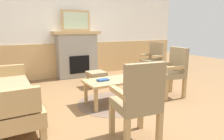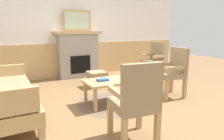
% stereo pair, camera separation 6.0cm
% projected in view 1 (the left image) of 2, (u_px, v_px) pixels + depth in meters
% --- Properties ---
extents(ground_plane, '(14.00, 14.00, 0.00)m').
position_uv_depth(ground_plane, '(121.00, 102.00, 3.66)').
color(ground_plane, olive).
extents(wall_back, '(7.20, 0.14, 2.70)m').
position_uv_depth(wall_back, '(73.00, 30.00, 5.61)').
color(wall_back, white).
rests_on(wall_back, ground_plane).
extents(fireplace, '(1.30, 0.44, 1.28)m').
position_uv_depth(fireplace, '(77.00, 54.00, 5.53)').
color(fireplace, gray).
rests_on(fireplace, ground_plane).
extents(framed_picture, '(0.80, 0.04, 0.56)m').
position_uv_depth(framed_picture, '(76.00, 21.00, 5.35)').
color(framed_picture, tan).
rests_on(framed_picture, fireplace).
extents(couch, '(0.70, 1.80, 0.98)m').
position_uv_depth(couch, '(6.00, 94.00, 2.91)').
color(couch, tan).
rests_on(couch, ground_plane).
extents(coffee_table, '(0.96, 0.56, 0.44)m').
position_uv_depth(coffee_table, '(112.00, 83.00, 3.55)').
color(coffee_table, tan).
rests_on(coffee_table, ground_plane).
extents(round_rug, '(1.26, 1.26, 0.01)m').
position_uv_depth(round_rug, '(112.00, 103.00, 3.62)').
color(round_rug, brown).
rests_on(round_rug, ground_plane).
extents(book_on_table, '(0.20, 0.14, 0.03)m').
position_uv_depth(book_on_table, '(103.00, 80.00, 3.47)').
color(book_on_table, navy).
rests_on(book_on_table, coffee_table).
extents(footstool, '(0.40, 0.40, 0.36)m').
position_uv_depth(footstool, '(96.00, 75.00, 4.62)').
color(footstool, tan).
rests_on(footstool, ground_plane).
extents(armchair_near_fireplace, '(0.55, 0.55, 0.98)m').
position_uv_depth(armchair_near_fireplace, '(173.00, 70.00, 3.93)').
color(armchair_near_fireplace, tan).
rests_on(armchair_near_fireplace, ground_plane).
extents(armchair_by_window_left, '(0.55, 0.55, 0.98)m').
position_uv_depth(armchair_by_window_left, '(154.00, 58.00, 5.52)').
color(armchair_by_window_left, tan).
rests_on(armchair_by_window_left, ground_plane).
extents(armchair_front_left, '(0.53, 0.53, 0.98)m').
position_uv_depth(armchair_front_left, '(138.00, 99.00, 2.26)').
color(armchair_front_left, tan).
rests_on(armchair_front_left, ground_plane).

